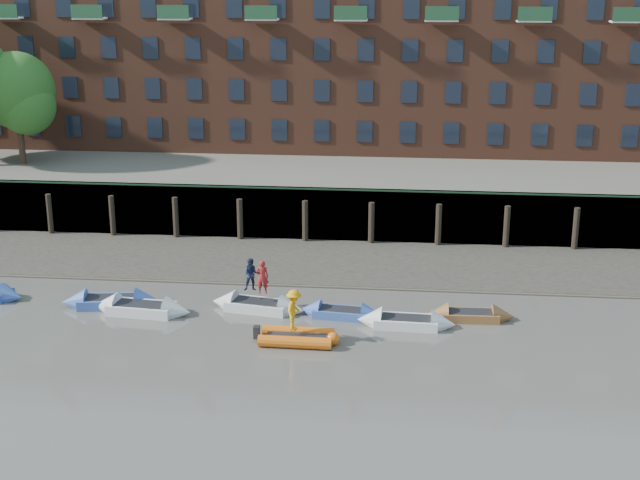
# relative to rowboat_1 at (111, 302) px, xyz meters

# --- Properties ---
(ground) EXTENTS (220.00, 220.00, 0.00)m
(ground) POSITION_rel_rowboat_1_xyz_m (10.31, -10.20, -0.25)
(ground) COLOR #5A564F
(ground) RESTS_ON ground
(foreshore) EXTENTS (110.00, 8.00, 0.50)m
(foreshore) POSITION_rel_rowboat_1_xyz_m (10.31, 7.80, -0.25)
(foreshore) COLOR #3D382F
(foreshore) RESTS_ON ground
(mud_band) EXTENTS (110.00, 1.60, 0.10)m
(mud_band) POSITION_rel_rowboat_1_xyz_m (10.31, 4.40, -0.25)
(mud_band) COLOR #4C4336
(mud_band) RESTS_ON ground
(river_wall) EXTENTS (110.00, 1.23, 3.30)m
(river_wall) POSITION_rel_rowboat_1_xyz_m (10.31, 12.18, 1.35)
(river_wall) COLOR #2D2A26
(river_wall) RESTS_ON ground
(bank_terrace) EXTENTS (110.00, 28.00, 3.20)m
(bank_terrace) POSITION_rel_rowboat_1_xyz_m (10.31, 25.80, 1.35)
(bank_terrace) COLOR #5E594D
(bank_terrace) RESTS_ON ground
(apartment_terrace) EXTENTS (80.60, 15.56, 20.98)m
(apartment_terrace) POSITION_rel_rowboat_1_xyz_m (10.31, 26.79, 12.58)
(apartment_terrace) COLOR brown
(apartment_terrace) RESTS_ON bank_terrace
(rowboat_1) EXTENTS (4.98, 2.08, 1.40)m
(rowboat_1) POSITION_rel_rowboat_1_xyz_m (0.00, 0.00, 0.00)
(rowboat_1) COLOR #395AA9
(rowboat_1) RESTS_ON ground
(rowboat_2) EXTENTS (5.07, 1.91, 1.44)m
(rowboat_2) POSITION_rel_rowboat_1_xyz_m (1.77, -0.76, 0.01)
(rowboat_2) COLOR silver
(rowboat_2) RESTS_ON ground
(rowboat_3) EXTENTS (4.90, 2.20, 1.37)m
(rowboat_3) POSITION_rel_rowboat_1_xyz_m (7.30, 0.21, -0.01)
(rowboat_3) COLOR silver
(rowboat_3) RESTS_ON ground
(rowboat_4) EXTENTS (4.18, 1.63, 1.18)m
(rowboat_4) POSITION_rel_rowboat_1_xyz_m (11.42, -0.22, -0.04)
(rowboat_4) COLOR #395AA9
(rowboat_4) RESTS_ON ground
(rowboat_5) EXTENTS (4.64, 1.53, 1.33)m
(rowboat_5) POSITION_rel_rowboat_1_xyz_m (14.53, -1.12, -0.01)
(rowboat_5) COLOR silver
(rowboat_5) RESTS_ON ground
(rowboat_6) EXTENTS (4.21, 1.34, 1.21)m
(rowboat_6) POSITION_rel_rowboat_1_xyz_m (17.54, 0.04, -0.03)
(rowboat_6) COLOR brown
(rowboat_6) RESTS_ON ground
(rib_tender) EXTENTS (3.58, 1.73, 0.62)m
(rib_tender) POSITION_rel_rowboat_1_xyz_m (9.83, -3.47, 0.02)
(rib_tender) COLOR orange
(rib_tender) RESTS_ON ground
(person_rower_a) EXTENTS (0.66, 0.48, 1.68)m
(person_rower_a) POSITION_rel_rowboat_1_xyz_m (7.57, 0.16, 1.51)
(person_rower_a) COLOR maroon
(person_rower_a) RESTS_ON rowboat_3
(person_rower_b) EXTENTS (0.89, 0.75, 1.64)m
(person_rower_b) POSITION_rel_rowboat_1_xyz_m (6.99, 0.47, 1.49)
(person_rower_b) COLOR #19233F
(person_rower_b) RESTS_ON rowboat_3
(person_rib_crew) EXTENTS (0.84, 1.30, 1.89)m
(person_rib_crew) POSITION_rel_rowboat_1_xyz_m (9.56, -3.37, 1.27)
(person_rib_crew) COLOR orange
(person_rib_crew) RESTS_ON rib_tender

